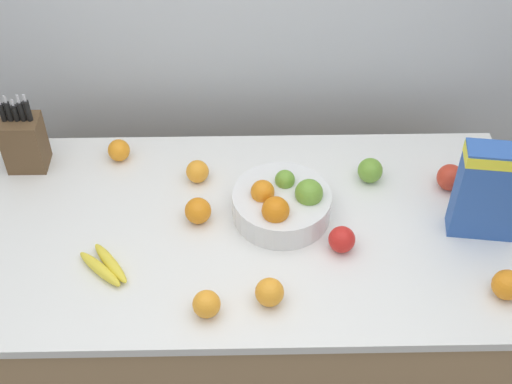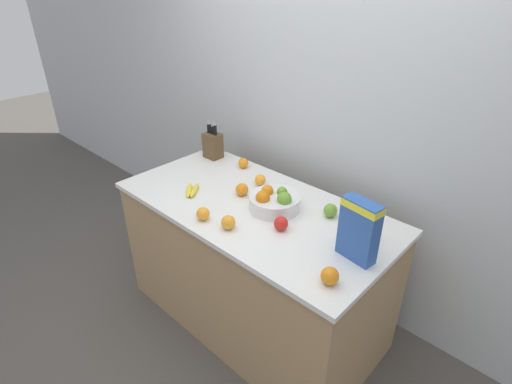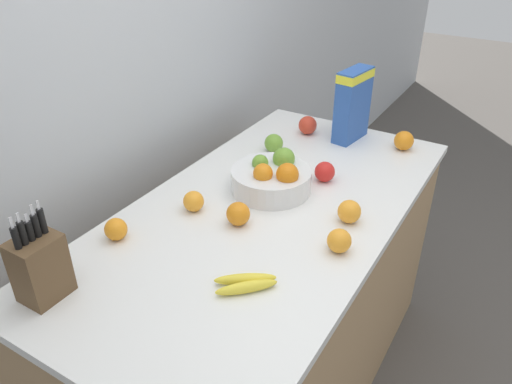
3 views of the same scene
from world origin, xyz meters
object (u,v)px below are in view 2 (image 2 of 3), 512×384
at_px(banana_bunch, 192,190).
at_px(apple_rear, 330,210).
at_px(cereal_box, 359,228).
at_px(orange_front_center, 203,214).
at_px(fruit_bowl, 274,201).
at_px(knife_block, 213,145).
at_px(orange_front_right, 330,276).
at_px(orange_mid_right, 260,180).
at_px(apple_by_knife_block, 281,223).
at_px(orange_near_bowl, 243,163).
at_px(orange_by_cereal, 228,222).
at_px(orange_back_center, 242,190).
at_px(apple_leftmost, 366,230).

bearing_deg(banana_bunch, apple_rear, 24.34).
height_order(cereal_box, orange_front_center, cereal_box).
relative_size(cereal_box, fruit_bowl, 1.07).
relative_size(knife_block, apple_rear, 3.55).
xyz_separation_m(apple_rear, orange_front_right, (0.30, -0.46, 0.00)).
bearing_deg(banana_bunch, orange_mid_right, 56.27).
relative_size(knife_block, orange_front_right, 3.38).
bearing_deg(banana_bunch, orange_front_center, -27.90).
relative_size(orange_front_center, orange_front_right, 0.91).
bearing_deg(apple_by_knife_block, orange_near_bowl, 149.34).
bearing_deg(orange_near_bowl, cereal_box, -17.20).
relative_size(orange_mid_right, orange_by_cereal, 0.92).
bearing_deg(orange_back_center, apple_leftmost, 9.38).
xyz_separation_m(apple_by_knife_block, orange_near_bowl, (-0.68, 0.40, -0.00)).
height_order(cereal_box, orange_back_center, cereal_box).
bearing_deg(apple_leftmost, apple_by_knife_block, -145.48).
height_order(orange_near_bowl, orange_by_cereal, orange_by_cereal).
xyz_separation_m(orange_by_cereal, orange_front_right, (0.63, 0.01, 0.00)).
bearing_deg(cereal_box, apple_rear, 150.64).
xyz_separation_m(fruit_bowl, apple_by_knife_block, (0.16, -0.13, -0.01)).
relative_size(orange_back_center, orange_mid_right, 1.10).
height_order(knife_block, orange_mid_right, knife_block).
height_order(orange_back_center, orange_front_right, orange_front_right).
relative_size(apple_leftmost, orange_by_cereal, 1.06).
bearing_deg(orange_by_cereal, fruit_bowl, 81.44).
relative_size(cereal_box, orange_mid_right, 4.35).
bearing_deg(orange_front_center, fruit_bowl, 58.86).
bearing_deg(apple_rear, apple_by_knife_block, -112.50).
relative_size(apple_by_knife_block, orange_near_bowl, 1.08).
distance_m(apple_leftmost, orange_front_center, 0.87).
xyz_separation_m(fruit_bowl, orange_by_cereal, (-0.05, -0.32, -0.01)).
bearing_deg(apple_by_knife_block, banana_bunch, -174.26).
bearing_deg(knife_block, orange_back_center, -25.02).
bearing_deg(apple_leftmost, orange_front_right, -81.66).
height_order(fruit_bowl, orange_by_cereal, fruit_bowl).
height_order(knife_block, cereal_box, cereal_box).
height_order(apple_rear, apple_leftmost, apple_leftmost).
bearing_deg(orange_near_bowl, knife_block, -175.24).
xyz_separation_m(banana_bunch, apple_rear, (0.78, 0.35, 0.02)).
xyz_separation_m(cereal_box, apple_rear, (-0.29, 0.22, -0.13)).
distance_m(apple_leftmost, orange_back_center, 0.78).
bearing_deg(orange_front_right, cereal_box, 92.79).
relative_size(fruit_bowl, orange_near_bowl, 4.10).
height_order(knife_block, apple_by_knife_block, knife_block).
distance_m(orange_back_center, orange_mid_right, 0.18).
bearing_deg(cereal_box, banana_bunch, -165.16).
relative_size(banana_bunch, orange_front_right, 2.10).
distance_m(fruit_bowl, orange_back_center, 0.25).
xyz_separation_m(orange_near_bowl, orange_back_center, (0.27, -0.28, 0.00)).
xyz_separation_m(fruit_bowl, orange_mid_right, (-0.26, 0.16, -0.02)).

